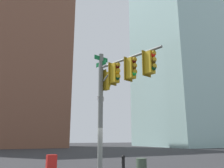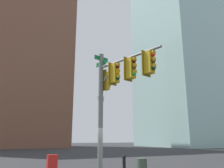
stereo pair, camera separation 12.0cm
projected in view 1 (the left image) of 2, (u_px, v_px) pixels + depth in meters
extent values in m
cylinder|color=slate|center=(100.00, 113.00, 11.88)|extent=(0.26, 0.26, 6.55)
cylinder|color=slate|center=(127.00, 58.00, 11.02)|extent=(3.89, 1.29, 0.12)
cylinder|color=slate|center=(110.00, 73.00, 11.84)|extent=(1.02, 0.38, 0.75)
cube|color=#0F6B33|center=(101.00, 59.00, 12.59)|extent=(0.30, 0.90, 0.24)
cube|color=#0F6B33|center=(101.00, 64.00, 12.52)|extent=(0.79, 0.27, 0.24)
cube|color=white|center=(101.00, 99.00, 12.06)|extent=(0.16, 0.44, 0.24)
cube|color=gold|center=(115.00, 73.00, 11.53)|extent=(0.42, 0.42, 1.00)
cube|color=#775E0F|center=(112.00, 74.00, 11.67)|extent=(0.20, 0.53, 1.16)
sphere|color=#470A07|center=(118.00, 67.00, 11.45)|extent=(0.20, 0.20, 0.20)
cylinder|color=gold|center=(119.00, 65.00, 11.43)|extent=(0.11, 0.23, 0.23)
sphere|color=#F29E0C|center=(118.00, 72.00, 11.38)|extent=(0.20, 0.20, 0.20)
cylinder|color=gold|center=(119.00, 70.00, 11.36)|extent=(0.11, 0.23, 0.23)
sphere|color=#0A3819|center=(118.00, 78.00, 11.31)|extent=(0.20, 0.20, 0.20)
cylinder|color=gold|center=(119.00, 76.00, 11.29)|extent=(0.11, 0.23, 0.23)
cube|color=gold|center=(131.00, 68.00, 10.73)|extent=(0.42, 0.42, 1.00)
cube|color=#775E0F|center=(128.00, 69.00, 10.86)|extent=(0.20, 0.53, 1.16)
sphere|color=#470A07|center=(134.00, 61.00, 10.65)|extent=(0.20, 0.20, 0.20)
cylinder|color=gold|center=(135.00, 59.00, 10.63)|extent=(0.11, 0.23, 0.23)
sphere|color=#4C330A|center=(134.00, 67.00, 10.58)|extent=(0.20, 0.20, 0.20)
cylinder|color=gold|center=(135.00, 65.00, 10.55)|extent=(0.11, 0.23, 0.23)
sphere|color=green|center=(134.00, 74.00, 10.51)|extent=(0.20, 0.20, 0.20)
cylinder|color=gold|center=(135.00, 71.00, 10.48)|extent=(0.11, 0.23, 0.23)
cube|color=gold|center=(150.00, 63.00, 9.93)|extent=(0.42, 0.42, 1.00)
cube|color=#775E0F|center=(146.00, 64.00, 10.06)|extent=(0.20, 0.53, 1.16)
sphere|color=red|center=(153.00, 55.00, 9.85)|extent=(0.20, 0.20, 0.20)
cylinder|color=gold|center=(154.00, 53.00, 9.82)|extent=(0.11, 0.23, 0.23)
sphere|color=#4C330A|center=(153.00, 62.00, 9.78)|extent=(0.20, 0.20, 0.20)
cylinder|color=gold|center=(155.00, 59.00, 9.75)|extent=(0.11, 0.23, 0.23)
sphere|color=#0A3819|center=(154.00, 68.00, 9.71)|extent=(0.20, 0.20, 0.20)
cylinder|color=gold|center=(155.00, 66.00, 9.68)|extent=(0.11, 0.23, 0.23)
cube|color=gold|center=(105.00, 81.00, 12.51)|extent=(0.42, 0.42, 1.00)
cube|color=#775E0F|center=(103.00, 80.00, 12.39)|extent=(0.53, 0.20, 1.16)
sphere|color=#470A07|center=(108.00, 77.00, 12.72)|extent=(0.20, 0.20, 0.20)
cylinder|color=gold|center=(109.00, 75.00, 12.78)|extent=(0.23, 0.11, 0.23)
sphere|color=#4C330A|center=(108.00, 82.00, 12.65)|extent=(0.20, 0.20, 0.20)
cylinder|color=gold|center=(109.00, 80.00, 12.71)|extent=(0.23, 0.11, 0.23)
sphere|color=green|center=(108.00, 87.00, 12.58)|extent=(0.20, 0.20, 0.20)
cylinder|color=gold|center=(109.00, 85.00, 12.64)|extent=(0.23, 0.11, 0.23)
cylinder|color=black|center=(123.00, 163.00, 15.55)|extent=(0.22, 0.22, 0.65)
sphere|color=black|center=(123.00, 157.00, 15.65)|extent=(0.26, 0.26, 0.26)
cylinder|color=black|center=(122.00, 163.00, 15.70)|extent=(0.10, 0.09, 0.09)
cylinder|color=#384738|center=(142.00, 168.00, 11.99)|extent=(0.56, 0.56, 0.95)
cube|color=red|center=(51.00, 164.00, 13.25)|extent=(0.46, 0.58, 1.05)
cube|color=brown|center=(22.00, 68.00, 56.64)|extent=(18.03, 21.20, 38.58)
cube|color=#9EC6C1|center=(184.00, 0.00, 71.37)|extent=(22.54, 27.11, 89.09)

